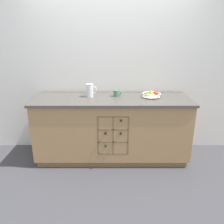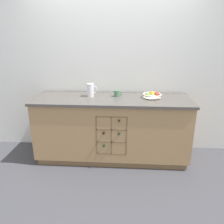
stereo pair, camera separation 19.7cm
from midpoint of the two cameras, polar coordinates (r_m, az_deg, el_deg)
ground_plane at (r=3.40m, az=-1.69°, el=-11.52°), size 14.00×14.00×0.00m
back_wall at (r=3.36m, az=-1.71°, el=11.28°), size 4.54×0.06×2.55m
kitchen_island at (r=3.19m, az=-1.77°, el=-4.30°), size 2.18×0.72×0.92m
fruit_bowl at (r=3.12m, az=8.52°, el=4.56°), size 0.26×0.26×0.08m
white_pitcher at (r=3.12m, az=-7.58°, el=5.68°), size 0.15×0.10×0.19m
ceramic_mug at (r=3.13m, az=-0.65°, el=4.90°), size 0.11×0.08×0.09m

